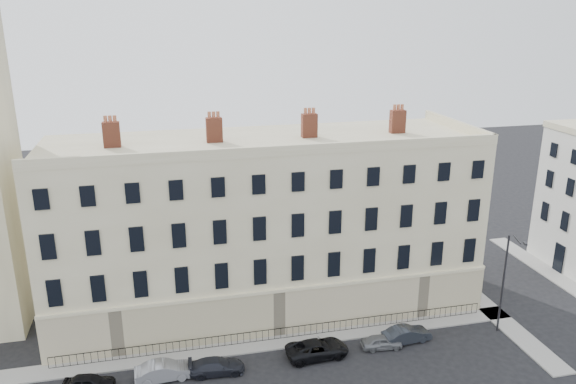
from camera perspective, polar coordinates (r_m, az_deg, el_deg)
name	(u,v)px	position (r m, az deg, el deg)	size (l,w,h in m)	color
ground	(376,369)	(43.92, 8.92, -17.30)	(160.00, 160.00, 0.00)	black
terrace	(264,224)	(49.04, -2.41, -3.26)	(36.22, 12.22, 17.00)	beige
pavement_terrace	(232,348)	(45.73, -5.70, -15.50)	(48.00, 2.00, 0.12)	gray
pavement_east_return	(476,297)	(55.35, 18.52, -10.11)	(2.00, 24.00, 0.12)	gray
pavement_adjacent	(555,277)	(62.30, 25.51, -7.76)	(2.00, 20.00, 0.12)	gray
railings	(281,333)	(46.36, -0.74, -14.17)	(35.00, 0.04, 0.96)	black
car_a	(89,383)	(43.34, -19.56, -17.80)	(1.42, 3.52, 1.20)	black
car_b	(164,371)	(42.96, -12.48, -17.32)	(1.44, 4.14, 1.36)	gray
car_c	(217,366)	(42.97, -7.26, -17.14)	(1.65, 4.05, 1.18)	black
car_d	(317,349)	(44.38, 3.00, -15.63)	(2.22, 4.82, 1.34)	black
car_e	(382,342)	(45.94, 9.50, -14.78)	(1.29, 3.21, 1.09)	slate
car_f	(407,334)	(47.00, 11.95, -13.97)	(1.39, 3.97, 1.31)	#21252C
streetlamp	(505,280)	(48.61, 21.17, -8.30)	(0.70, 1.79, 8.50)	#2C2B30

